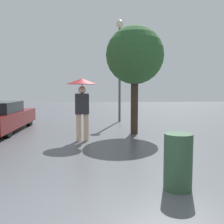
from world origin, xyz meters
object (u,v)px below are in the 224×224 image
pedestrian (82,94)px  tree (135,56)px  street_lamp (120,51)px  trash_bin (178,162)px

pedestrian → tree: (1.81, 1.18, 1.31)m
pedestrian → street_lamp: size_ratio=0.39×
tree → trash_bin: tree is taller
tree → street_lamp: street_lamp is taller
trash_bin → street_lamp: bearing=90.5°
tree → street_lamp: size_ratio=0.77×
pedestrian → tree: size_ratio=0.50×
tree → street_lamp: 3.65m
pedestrian → trash_bin: bearing=-66.5°
tree → trash_bin: 5.61m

